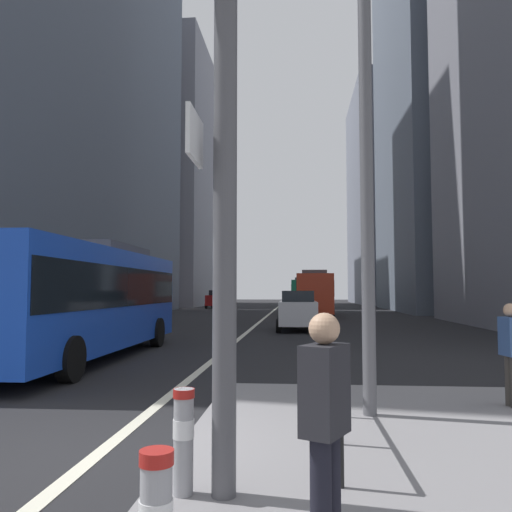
# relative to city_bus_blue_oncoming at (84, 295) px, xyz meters

# --- Properties ---
(ground_plane) EXTENTS (160.00, 160.00, 0.00)m
(ground_plane) POSITION_rel_city_bus_blue_oncoming_xyz_m (3.70, 11.93, -1.84)
(ground_plane) COLOR black
(lane_centre_line) EXTENTS (0.20, 80.00, 0.01)m
(lane_centre_line) POSITION_rel_city_bus_blue_oncoming_xyz_m (3.70, 21.93, -1.83)
(lane_centre_line) COLOR beige
(lane_centre_line) RESTS_ON ground
(office_tower_left_mid) EXTENTS (12.01, 16.54, 45.58)m
(office_tower_left_mid) POSITION_rel_city_bus_blue_oncoming_xyz_m (-12.30, 30.03, 20.95)
(office_tower_left_mid) COLOR slate
(office_tower_left_mid) RESTS_ON ground
(office_tower_left_far) EXTENTS (13.63, 24.49, 33.12)m
(office_tower_left_far) POSITION_rel_city_bus_blue_oncoming_xyz_m (-12.30, 53.74, 14.73)
(office_tower_left_far) COLOR gray
(office_tower_left_far) RESTS_ON ground
(office_tower_right_mid) EXTENTS (11.26, 19.95, 55.94)m
(office_tower_right_mid) POSITION_rel_city_bus_blue_oncoming_xyz_m (20.70, 35.86, 26.14)
(office_tower_right_mid) COLOR slate
(office_tower_right_mid) RESTS_ON ground
(office_tower_right_far) EXTENTS (12.69, 21.20, 31.40)m
(office_tower_right_far) POSITION_rel_city_bus_blue_oncoming_xyz_m (20.70, 62.28, 13.86)
(office_tower_right_far) COLOR slate
(office_tower_right_far) RESTS_ON ground
(city_bus_blue_oncoming) EXTENTS (2.76, 10.84, 3.40)m
(city_bus_blue_oncoming) POSITION_rel_city_bus_blue_oncoming_xyz_m (0.00, 0.00, 0.00)
(city_bus_blue_oncoming) COLOR blue
(city_bus_blue_oncoming) RESTS_ON ground
(city_bus_red_receding) EXTENTS (2.75, 11.01, 3.40)m
(city_bus_red_receding) POSITION_rel_city_bus_blue_oncoming_xyz_m (7.25, 25.59, 0.00)
(city_bus_red_receding) COLOR red
(city_bus_red_receding) RESTS_ON ground
(city_bus_red_distant) EXTENTS (2.78, 11.65, 3.40)m
(city_bus_red_distant) POSITION_rel_city_bus_blue_oncoming_xyz_m (6.60, 47.92, 0.00)
(city_bus_red_distant) COLOR #198456
(city_bus_red_distant) RESTS_ON ground
(car_oncoming_mid) EXTENTS (2.21, 4.54, 1.94)m
(car_oncoming_mid) POSITION_rel_city_bus_blue_oncoming_xyz_m (-2.61, 40.59, -0.85)
(car_oncoming_mid) COLOR maroon
(car_oncoming_mid) RESTS_ON ground
(car_receding_near) EXTENTS (2.08, 4.37, 1.94)m
(car_receding_near) POSITION_rel_city_bus_blue_oncoming_xyz_m (6.06, 11.05, -0.85)
(car_receding_near) COLOR silver
(car_receding_near) RESTS_ON ground
(traffic_signal_gantry) EXTENTS (5.60, 0.65, 6.00)m
(traffic_signal_gantry) POSITION_rel_city_bus_blue_oncoming_xyz_m (3.60, -9.56, 2.25)
(traffic_signal_gantry) COLOR #515156
(traffic_signal_gantry) RESTS_ON median_island
(street_lamp_post) EXTENTS (5.50, 0.32, 8.00)m
(street_lamp_post) POSITION_rel_city_bus_blue_oncoming_xyz_m (7.15, -6.45, 3.45)
(street_lamp_post) COLOR #56565B
(street_lamp_post) RESTS_ON median_island
(bollard_right) EXTENTS (0.20, 0.20, 0.93)m
(bollard_right) POSITION_rel_city_bus_blue_oncoming_xyz_m (5.07, -9.54, -1.17)
(bollard_right) COLOR #99999E
(bollard_right) RESTS_ON median_island
(pedestrian_railing) EXTENTS (0.06, 4.11, 0.98)m
(pedestrian_railing) POSITION_rel_city_bus_blue_oncoming_xyz_m (6.50, -7.24, -0.97)
(pedestrian_railing) COLOR black
(pedestrian_railing) RESTS_ON median_island
(pedestrian_walking) EXTENTS (0.28, 0.41, 1.62)m
(pedestrian_walking) POSITION_rel_city_bus_blue_oncoming_xyz_m (9.46, -5.74, -0.79)
(pedestrian_walking) COLOR #423D38
(pedestrian_walking) RESTS_ON median_island
(pedestrian_far) EXTENTS (0.39, 0.45, 1.67)m
(pedestrian_far) POSITION_rel_city_bus_blue_oncoming_xyz_m (6.29, -10.49, -0.76)
(pedestrian_far) COLOR black
(pedestrian_far) RESTS_ON median_island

